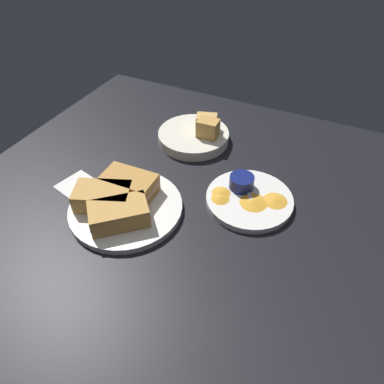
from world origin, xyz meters
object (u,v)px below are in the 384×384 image
at_px(spoon_by_gravy_ramekin, 245,184).
at_px(sandwich_half_near, 129,184).
at_px(sandwich_half_extra, 119,214).
at_px(spoon_by_dark_ramekin, 120,207).
at_px(ramekin_dark_sauce, 114,217).
at_px(ramekin_light_gravy, 242,182).
at_px(bread_basket_rear, 196,135).
at_px(sandwich_half_far, 103,197).
at_px(plate_chips_companion, 249,200).
at_px(plate_sandwich_main, 126,208).

bearing_deg(spoon_by_gravy_ramekin, sandwich_half_near, -149.68).
height_order(sandwich_half_extra, spoon_by_dark_ramekin, sandwich_half_extra).
xyz_separation_m(ramekin_dark_sauce, ramekin_light_gravy, (0.21, 0.24, -0.00)).
height_order(ramekin_dark_sauce, bread_basket_rear, bread_basket_rear).
height_order(sandwich_half_far, ramekin_dark_sauce, sandwich_half_far).
bearing_deg(spoon_by_gravy_ramekin, ramekin_light_gravy, -117.39).
distance_m(sandwich_half_far, sandwich_half_extra, 0.07).
relative_size(sandwich_half_far, sandwich_half_extra, 1.01).
bearing_deg(spoon_by_gravy_ramekin, spoon_by_dark_ramekin, -139.19).
relative_size(sandwich_half_near, plate_chips_companion, 0.63).
bearing_deg(plate_chips_companion, spoon_by_dark_ramekin, -147.64).
xyz_separation_m(plate_sandwich_main, sandwich_half_extra, (0.02, -0.05, 0.03)).
height_order(sandwich_half_far, spoon_by_dark_ramekin, sandwich_half_far).
relative_size(plate_sandwich_main, sandwich_half_far, 1.82).
xyz_separation_m(plate_sandwich_main, sandwich_half_far, (-0.05, -0.02, 0.03)).
distance_m(sandwich_half_far, spoon_by_dark_ramekin, 0.05).
height_order(sandwich_half_near, spoon_by_gravy_ramekin, sandwich_half_near).
relative_size(ramekin_dark_sauce, bread_basket_rear, 0.29).
relative_size(plate_sandwich_main, ramekin_light_gravy, 4.40).
xyz_separation_m(spoon_by_dark_ramekin, plate_chips_companion, (0.26, 0.17, -0.01)).
distance_m(sandwich_half_near, ramekin_dark_sauce, 0.11).
xyz_separation_m(ramekin_dark_sauce, bread_basket_rear, (0.01, 0.40, -0.02)).
bearing_deg(ramekin_dark_sauce, sandwich_half_near, 104.94).
bearing_deg(ramekin_light_gravy, plate_sandwich_main, -141.05).
relative_size(plate_chips_companion, bread_basket_rear, 1.01).
relative_size(sandwich_half_near, sandwich_half_far, 0.90).
height_order(sandwich_half_near, sandwich_half_far, same).
bearing_deg(ramekin_dark_sauce, sandwich_half_extra, 62.30).
bearing_deg(sandwich_half_far, spoon_by_dark_ramekin, 7.59).
bearing_deg(ramekin_light_gravy, sandwich_half_far, -143.90).
bearing_deg(bread_basket_rear, plate_sandwich_main, -94.23).
bearing_deg(sandwich_half_near, spoon_by_gravy_ramekin, 30.32).
distance_m(sandwich_half_extra, ramekin_light_gravy, 0.31).
bearing_deg(sandwich_half_far, sandwich_half_extra, -25.18).
xyz_separation_m(sandwich_half_far, sandwich_half_extra, (0.07, -0.03, 0.00)).
height_order(plate_sandwich_main, sandwich_half_near, sandwich_half_near).
bearing_deg(sandwich_half_far, plate_chips_companion, 29.50).
distance_m(spoon_by_dark_ramekin, plate_chips_companion, 0.31).
height_order(sandwich_half_far, spoon_by_gravy_ramekin, sandwich_half_far).
relative_size(sandwich_half_extra, ramekin_dark_sauce, 2.39).
height_order(plate_sandwich_main, bread_basket_rear, bread_basket_rear).
distance_m(spoon_by_dark_ramekin, bread_basket_rear, 0.35).
bearing_deg(sandwich_half_extra, sandwich_half_near, 109.82).
relative_size(sandwich_half_extra, bread_basket_rear, 0.70).
bearing_deg(spoon_by_dark_ramekin, bread_basket_rear, 84.79).
relative_size(sandwich_half_near, spoon_by_gravy_ramekin, 1.50).
distance_m(plate_sandwich_main, spoon_by_gravy_ramekin, 0.30).
bearing_deg(sandwich_half_extra, spoon_by_dark_ramekin, 123.75).
xyz_separation_m(sandwich_half_extra, bread_basket_rear, (0.01, 0.39, -0.02)).
distance_m(sandwich_half_near, plate_chips_companion, 0.30).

